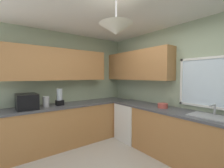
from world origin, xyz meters
The scene contains 9 objects.
room_shell centered at (-0.40, 0.47, 1.75)m, with size 4.25×3.48×2.63m.
counter_run_left centered at (-1.75, 0.00, 0.46)m, with size 0.65×3.09×0.91m.
counter_run_back centered at (0.21, 1.37, 0.46)m, with size 3.34×0.65×0.91m.
dishwasher centered at (-1.09, 1.34, 0.43)m, with size 0.60×0.60×0.87m, color white.
microwave centered at (-1.75, -0.81, 1.06)m, with size 0.48×0.36×0.29m, color black.
kettle centered at (-1.73, -0.46, 1.02)m, with size 0.13×0.13×0.22m, color #B7B7BC.
sink_assembly centered at (0.61, 1.38, 0.92)m, with size 0.58×0.40×0.19m.
bowl centered at (-0.24, 1.37, 0.96)m, with size 0.20×0.20×0.09m, color #B74C42.
blender_appliance centered at (-1.75, -0.18, 1.07)m, with size 0.15×0.15×0.36m.
Camera 1 is at (1.58, -1.25, 1.54)m, focal length 24.67 mm.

